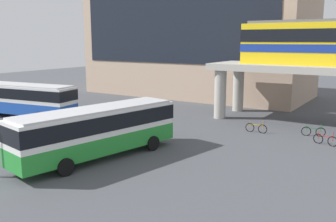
# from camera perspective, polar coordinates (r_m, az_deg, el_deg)

# --- Properties ---
(ground_plane) EXTENTS (120.00, 120.00, 0.00)m
(ground_plane) POSITION_cam_1_polar(r_m,az_deg,el_deg) (31.12, -1.69, -2.77)
(ground_plane) COLOR #47494F
(station_building) EXTENTS (29.07, 13.27, 16.94)m
(station_building) POSITION_cam_1_polar(r_m,az_deg,el_deg) (51.12, 4.56, 12.08)
(station_building) COLOR tan
(station_building) RESTS_ON ground_plane
(bus_main) EXTENTS (4.61, 11.32, 3.22)m
(bus_main) POSITION_cam_1_polar(r_m,az_deg,el_deg) (23.42, -10.74, -2.49)
(bus_main) COLOR #268C33
(bus_main) RESTS_ON ground_plane
(bus_secondary) EXTENTS (11.30, 4.16, 3.22)m
(bus_secondary) POSITION_cam_1_polar(r_m,az_deg,el_deg) (37.98, -21.40, 2.02)
(bus_secondary) COLOR #1E4CB2
(bus_secondary) RESTS_ON ground_plane
(bicycle_red) EXTENTS (1.75, 0.52, 1.04)m
(bicycle_red) POSITION_cam_1_polar(r_m,az_deg,el_deg) (28.63, 23.00, -4.10)
(bicycle_red) COLOR black
(bicycle_red) RESTS_ON ground_plane
(bicycle_orange) EXTENTS (1.79, 0.10, 1.04)m
(bicycle_orange) POSITION_cam_1_polar(r_m,az_deg,el_deg) (30.69, 13.38, -2.56)
(bicycle_orange) COLOR black
(bicycle_orange) RESTS_ON ground_plane
(bicycle_green) EXTENTS (1.73, 0.59, 1.04)m
(bicycle_green) POSITION_cam_1_polar(r_m,az_deg,el_deg) (30.88, 21.41, -2.94)
(bicycle_green) COLOR black
(bicycle_green) RESTS_ON ground_plane
(pedestrian_walking_across) EXTENTS (0.46, 0.37, 1.79)m
(pedestrian_walking_across) POSITION_cam_1_polar(r_m,az_deg,el_deg) (34.79, -6.35, 0.05)
(pedestrian_walking_across) COLOR #724C8C
(pedestrian_walking_across) RESTS_ON ground_plane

